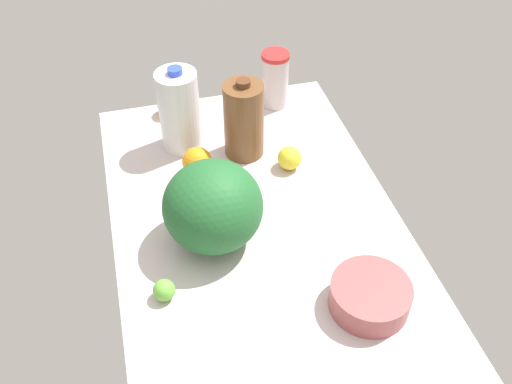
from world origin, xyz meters
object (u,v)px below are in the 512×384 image
at_px(mixing_bowl, 370,296).
at_px(lime_far_back, 164,290).
at_px(watermelon, 213,206).
at_px(orange_loose, 168,105).
at_px(tumbler_cup, 275,79).
at_px(chocolate_milk_jug, 244,120).
at_px(orange_near_front, 197,162).
at_px(milk_jug, 179,111).
at_px(lemon_beside_bowl, 290,158).

bearing_deg(mixing_bowl, lime_far_back, 72.71).
relative_size(watermelon, orange_loose, 3.46).
bearing_deg(tumbler_cup, chocolate_milk_jug, 144.42).
relative_size(chocolate_milk_jug, orange_near_front, 2.93).
height_order(lime_far_back, orange_loose, orange_loose).
height_order(chocolate_milk_jug, lime_far_back, chocolate_milk_jug).
distance_m(chocolate_milk_jug, milk_jug, 0.19).
relative_size(chocolate_milk_jug, orange_loose, 3.50).
xyz_separation_m(milk_jug, lime_far_back, (-0.56, 0.13, -0.10)).
relative_size(mixing_bowl, lemon_beside_bowl, 2.68).
bearing_deg(watermelon, mixing_bowl, -134.35).
bearing_deg(milk_jug, mixing_bowl, -155.37).
bearing_deg(watermelon, orange_near_front, -0.73).
height_order(mixing_bowl, milk_jug, milk_jug).
bearing_deg(orange_loose, mixing_bowl, -158.72).
bearing_deg(watermelon, tumbler_cup, -30.15).
bearing_deg(lime_far_back, lemon_beside_bowl, -48.43).
xyz_separation_m(mixing_bowl, watermelon, (0.30, 0.30, 0.08)).
bearing_deg(lime_far_back, milk_jug, -13.54).
bearing_deg(orange_near_front, orange_loose, 7.10).
xyz_separation_m(mixing_bowl, lemon_beside_bowl, (0.52, 0.03, 0.00)).
height_order(orange_loose, lemon_beside_bowl, orange_loose).
relative_size(tumbler_cup, chocolate_milk_jug, 0.75).
xyz_separation_m(lime_far_back, orange_loose, (0.73, -0.12, 0.01)).
bearing_deg(lemon_beside_bowl, milk_jug, 57.09).
bearing_deg(lemon_beside_bowl, orange_near_front, 80.83).
bearing_deg(tumbler_cup, lemon_beside_bowl, 171.72).
distance_m(tumbler_cup, lime_far_back, 0.84).
bearing_deg(orange_loose, tumbler_cup, -94.88).
height_order(milk_jug, lime_far_back, milk_jug).
xyz_separation_m(mixing_bowl, milk_jug, (0.70, 0.32, 0.09)).
bearing_deg(orange_loose, chocolate_milk_jug, -142.44).
distance_m(watermelon, orange_near_front, 0.27).
height_order(chocolate_milk_jug, milk_jug, milk_jug).
height_order(tumbler_cup, orange_loose, tumbler_cup).
height_order(lime_far_back, lemon_beside_bowl, lemon_beside_bowl).
bearing_deg(chocolate_milk_jug, lime_far_back, 147.00).
relative_size(tumbler_cup, milk_jug, 0.70).
bearing_deg(orange_loose, lime_far_back, 170.90).
height_order(watermelon, orange_loose, watermelon).
distance_m(mixing_bowl, lemon_beside_bowl, 0.52).
height_order(watermelon, milk_jug, milk_jug).
height_order(tumbler_cup, lemon_beside_bowl, tumbler_cup).
xyz_separation_m(tumbler_cup, orange_loose, (0.03, 0.35, -0.06)).
bearing_deg(tumbler_cup, orange_near_front, 132.10).
relative_size(chocolate_milk_jug, lime_far_back, 4.77).
bearing_deg(lime_far_back, chocolate_milk_jug, -33.00).
bearing_deg(watermelon, orange_loose, 3.55).
xyz_separation_m(watermelon, orange_loose, (0.57, 0.04, -0.08)).
relative_size(watermelon, lemon_beside_bowl, 3.57).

